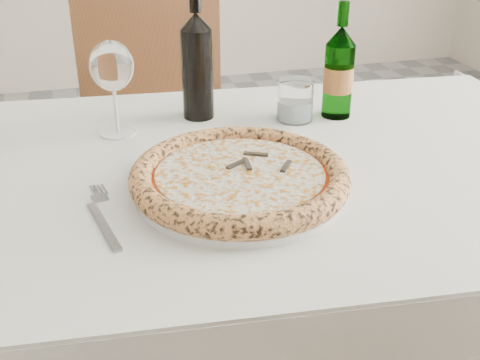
# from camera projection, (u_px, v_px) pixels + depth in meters

# --- Properties ---
(dining_table) EXTENTS (1.40, 0.91, 0.76)m
(dining_table) POSITION_uv_depth(u_px,v_px,m) (225.00, 214.00, 1.07)
(dining_table) COLOR brown
(dining_table) RESTS_ON floor
(chair_far) EXTENTS (0.46, 0.46, 0.93)m
(chair_far) POSITION_uv_depth(u_px,v_px,m) (159.00, 115.00, 1.85)
(chair_far) COLOR brown
(chair_far) RESTS_ON floor
(plate) EXTENTS (0.32, 0.32, 0.02)m
(plate) POSITION_uv_depth(u_px,v_px,m) (240.00, 186.00, 0.93)
(plate) COLOR white
(plate) RESTS_ON dining_table
(pizza) EXTENTS (0.34, 0.34, 0.04)m
(pizza) POSITION_uv_depth(u_px,v_px,m) (240.00, 176.00, 0.92)
(pizza) COLOR tan
(pizza) RESTS_ON plate
(fork) EXTENTS (0.04, 0.20, 0.00)m
(fork) POSITION_uv_depth(u_px,v_px,m) (102.00, 217.00, 0.86)
(fork) COLOR gray
(fork) RESTS_ON dining_table
(wine_glass) EXTENTS (0.08, 0.08, 0.18)m
(wine_glass) POSITION_uv_depth(u_px,v_px,m) (112.00, 68.00, 1.08)
(wine_glass) COLOR silver
(wine_glass) RESTS_ON dining_table
(tumbler) EXTENTS (0.07, 0.07, 0.08)m
(tumbler) POSITION_uv_depth(u_px,v_px,m) (295.00, 103.00, 1.19)
(tumbler) COLOR white
(tumbler) RESTS_ON dining_table
(beer_bottle) EXTENTS (0.06, 0.06, 0.23)m
(beer_bottle) POSITION_uv_depth(u_px,v_px,m) (339.00, 72.00, 1.19)
(beer_bottle) COLOR #368930
(beer_bottle) RESTS_ON dining_table
(wine_bottle) EXTENTS (0.06, 0.06, 0.25)m
(wine_bottle) POSITION_uv_depth(u_px,v_px,m) (197.00, 65.00, 1.17)
(wine_bottle) COLOR black
(wine_bottle) RESTS_ON dining_table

